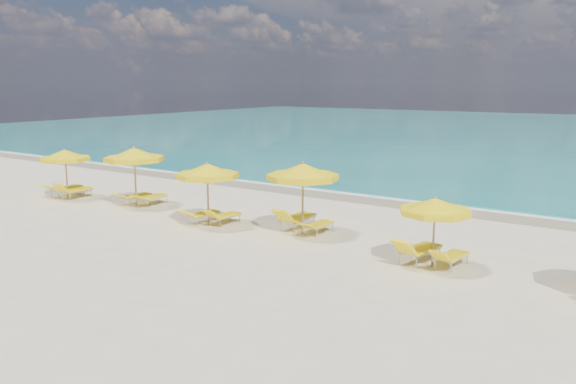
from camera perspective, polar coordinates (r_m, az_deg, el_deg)
The scene contains 20 objects.
ground_plane at distance 20.44m, azimuth -2.33°, elevation -3.98°, with size 120.00×120.00×0.00m, color beige.
ocean at distance 65.24m, azimuth 23.34°, elevation 5.50°, with size 120.00×80.00×0.30m, color #147672.
wet_sand_band at distance 26.63m, azimuth 7.04°, elevation -0.51°, with size 120.00×2.60×0.01m, color tan.
foam_line at distance 27.34m, azimuth 7.79°, elevation -0.23°, with size 120.00×1.20×0.03m, color white.
whitecap_near at distance 37.76m, azimuth 5.44°, elevation 2.94°, with size 14.00×0.36×0.05m, color white.
umbrella_1 at distance 27.92m, azimuth -21.72°, elevation 3.44°, with size 2.62×2.62×2.32m.
umbrella_2 at distance 25.13m, azimuth -15.38°, elevation 3.64°, with size 3.00×3.00×2.61m.
umbrella_3 at distance 21.10m, azimuth -8.21°, elevation 2.10°, with size 2.44×2.44×2.41m.
umbrella_4 at distance 19.65m, azimuth 1.52°, elevation 2.02°, with size 2.95×2.95×2.60m.
umbrella_5 at distance 16.61m, azimuth 14.71°, elevation -1.47°, with size 2.21×2.21×2.11m.
lounger_1_left at distance 28.69m, azimuth -21.64°, elevation 0.08°, with size 0.67×1.95×0.72m.
lounger_1_right at distance 27.94m, azimuth -20.72°, elevation -0.13°, with size 0.67×1.79×0.87m.
lounger_2_left at distance 25.90m, azimuth -15.21°, elevation -0.68°, with size 0.74×1.79×0.64m.
lounger_2_right at distance 25.40m, azimuth -13.62°, elevation -0.82°, with size 0.63×1.81×0.64m.
lounger_3_left at distance 21.87m, azimuth -8.67°, elevation -2.56°, with size 0.76×1.73×0.66m.
lounger_3_right at distance 21.50m, azimuth -6.42°, elevation -2.74°, with size 0.67×1.63×0.72m.
lounger_4_left at distance 20.69m, azimuth 0.92°, elevation -3.07°, with size 0.74×2.00×0.94m.
lounger_4_right at distance 20.06m, azimuth 3.13°, elevation -3.71°, with size 0.59×1.68×0.61m.
lounger_5_left at distance 17.33m, azimuth 13.17°, elevation -6.20°, with size 1.00×1.99×0.93m.
lounger_5_right at distance 17.12m, azimuth 16.23°, elevation -6.72°, with size 0.75×1.69×0.73m.
Camera 1 is at (11.61, -15.98, 5.30)m, focal length 35.00 mm.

